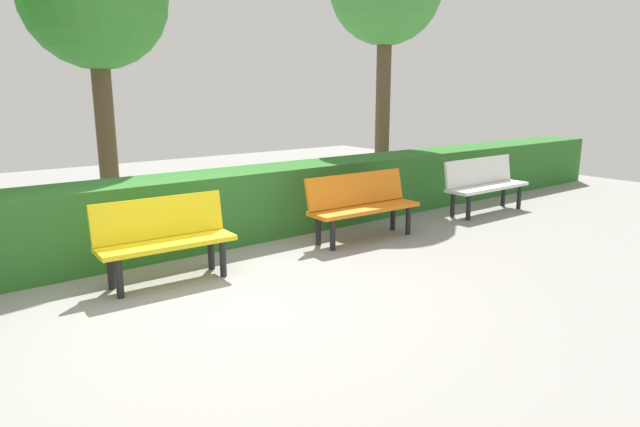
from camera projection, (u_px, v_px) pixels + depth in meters
The scene contains 5 objects.
ground_plane at pixel (212, 300), 5.19m from camera, with size 20.45×20.45×0.00m, color gray.
bench_white at pixel (484, 182), 8.78m from camera, with size 1.63×0.46×0.86m.
bench_orange at pixel (362, 203), 7.21m from camera, with size 1.60×0.52×0.86m.
bench_yellow at pixel (164, 236), 5.61m from camera, with size 1.39×0.51×0.86m.
hedge_row at pixel (230, 206), 7.17m from camera, with size 16.45×0.80×0.91m, color #2D6B28.
Camera 1 is at (2.18, 4.48, 1.95)m, focal length 30.87 mm.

